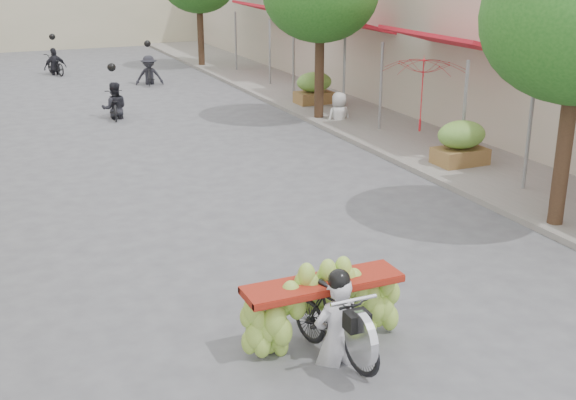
{
  "coord_description": "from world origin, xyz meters",
  "views": [
    {
      "loc": [
        -4.17,
        -5.48,
        4.86
      ],
      "look_at": [
        0.24,
        4.57,
        1.1
      ],
      "focal_mm": 45.0,
      "sensor_mm": 36.0,
      "label": 1
    }
  ],
  "objects": [
    {
      "name": "banana_motorbike",
      "position": [
        -0.42,
        1.74,
        0.7
      ],
      "size": [
        2.2,
        1.84,
        2.11
      ],
      "color": "black",
      "rests_on": "ground"
    },
    {
      "name": "sidewalk_right",
      "position": [
        7.0,
        15.0,
        0.06
      ],
      "size": [
        4.0,
        60.0,
        0.12
      ],
      "primitive_type": "cube",
      "color": "gray",
      "rests_on": "ground"
    },
    {
      "name": "market_umbrella",
      "position": [
        5.89,
        9.22,
        2.54
      ],
      "size": [
        2.29,
        2.29,
        1.88
      ],
      "rotation": [
        0.0,
        0.0,
        0.11
      ],
      "color": "#AD171E",
      "rests_on": "ground"
    },
    {
      "name": "produce_crate_mid",
      "position": [
        6.2,
        8.0,
        0.71
      ],
      "size": [
        1.2,
        0.88,
        1.16
      ],
      "color": "brown",
      "rests_on": "ground"
    },
    {
      "name": "bg_motorbike_a",
      "position": [
        -0.23,
        16.88,
        0.78
      ],
      "size": [
        0.86,
        1.5,
        1.95
      ],
      "color": "black",
      "rests_on": "ground"
    },
    {
      "name": "pedestrian",
      "position": [
        5.84,
        13.51,
        0.94
      ],
      "size": [
        0.82,
        0.5,
        1.64
      ],
      "rotation": [
        0.0,
        0.0,
        3.17
      ],
      "color": "silver",
      "rests_on": "ground"
    },
    {
      "name": "shophouse_row_right",
      "position": [
        11.99,
        14.0,
        3.0
      ],
      "size": [
        9.77,
        40.0,
        6.0
      ],
      "color": "#B5A896",
      "rests_on": "ground"
    },
    {
      "name": "bg_motorbike_b",
      "position": [
        2.18,
        22.45,
        0.87
      ],
      "size": [
        1.16,
        1.64,
        1.95
      ],
      "color": "black",
      "rests_on": "ground"
    },
    {
      "name": "bg_motorbike_c",
      "position": [
        -0.89,
        26.42,
        0.82
      ],
      "size": [
        1.08,
        1.6,
        1.95
      ],
      "color": "black",
      "rests_on": "ground"
    },
    {
      "name": "produce_crate_far",
      "position": [
        6.2,
        16.0,
        0.71
      ],
      "size": [
        1.2,
        0.88,
        1.16
      ],
      "color": "brown",
      "rests_on": "ground"
    }
  ]
}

